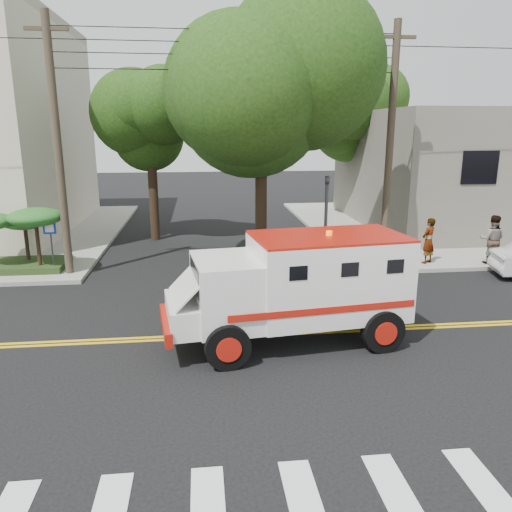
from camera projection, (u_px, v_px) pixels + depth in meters
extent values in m
plane|color=black|center=(234.00, 335.00, 13.09)|extent=(100.00, 100.00, 0.00)
cube|color=gray|center=(461.00, 225.00, 27.52)|extent=(17.00, 17.00, 0.15)
cube|color=#686259|center=(488.00, 168.00, 27.39)|extent=(14.00, 12.00, 6.00)
cylinder|color=#382D23|center=(58.00, 151.00, 17.13)|extent=(0.28, 0.28, 9.00)
cylinder|color=#382D23|center=(390.00, 149.00, 18.61)|extent=(0.28, 0.28, 9.00)
cylinder|color=black|center=(261.00, 177.00, 18.63)|extent=(0.44, 0.44, 7.00)
sphere|color=#15340E|center=(261.00, 78.00, 17.75)|extent=(5.32, 5.32, 5.32)
sphere|color=#15340E|center=(297.00, 59.00, 17.00)|extent=(4.56, 4.56, 4.56)
cylinder|color=black|center=(153.00, 182.00, 23.61)|extent=(0.44, 0.44, 5.60)
sphere|color=#15340E|center=(150.00, 120.00, 22.91)|extent=(3.92, 3.92, 3.92)
sphere|color=#15340E|center=(167.00, 111.00, 22.36)|extent=(3.36, 3.36, 3.36)
cylinder|color=black|center=(362.00, 169.00, 28.66)|extent=(0.44, 0.44, 5.95)
sphere|color=#15340E|center=(365.00, 115.00, 27.91)|extent=(4.20, 4.20, 4.20)
sphere|color=#15340E|center=(384.00, 106.00, 27.32)|extent=(3.60, 3.60, 3.60)
cylinder|color=#3F3F42|center=(326.00, 225.00, 18.44)|extent=(0.12, 0.12, 3.60)
imported|color=#3F3F42|center=(327.00, 188.00, 18.10)|extent=(0.15, 0.18, 0.90)
cylinder|color=#3F3F42|center=(52.00, 249.00, 18.14)|extent=(0.06, 0.06, 2.00)
cube|color=#0C33A5|center=(49.00, 228.00, 17.88)|extent=(0.45, 0.03, 0.45)
cube|color=#1E3314|center=(23.00, 265.00, 18.76)|extent=(3.20, 2.00, 0.24)
cylinder|color=black|center=(27.00, 242.00, 18.95)|extent=(0.14, 0.14, 1.36)
ellipsoid|color=#174D1C|center=(24.00, 222.00, 18.76)|extent=(1.55, 1.55, 0.54)
cylinder|color=black|center=(38.00, 243.00, 18.12)|extent=(0.14, 0.14, 1.68)
ellipsoid|color=#174D1C|center=(35.00, 217.00, 17.88)|extent=(1.91, 1.91, 0.66)
cube|color=white|center=(327.00, 276.00, 12.53)|extent=(3.97, 2.65, 2.00)
cube|color=white|center=(227.00, 291.00, 11.98)|extent=(1.78, 2.27, 1.62)
cube|color=black|center=(195.00, 276.00, 11.71)|extent=(0.26, 1.62, 0.67)
cube|color=white|center=(186.00, 313.00, 11.87)|extent=(1.09, 2.00, 0.67)
cube|color=#AC170D|center=(166.00, 325.00, 11.82)|extent=(0.43, 2.06, 0.33)
cube|color=#AC170D|center=(329.00, 236.00, 12.27)|extent=(3.97, 2.65, 0.06)
cylinder|color=black|center=(228.00, 347.00, 11.17)|extent=(1.08, 0.44, 1.05)
cylinder|color=black|center=(213.00, 314.00, 13.18)|extent=(1.08, 0.44, 1.05)
cylinder|color=black|center=(383.00, 331.00, 12.05)|extent=(1.08, 0.44, 1.05)
cylinder|color=black|center=(347.00, 302.00, 14.06)|extent=(1.08, 0.44, 1.05)
imported|color=gray|center=(428.00, 241.00, 19.30)|extent=(0.77, 0.71, 1.78)
imported|color=gray|center=(492.00, 239.00, 19.23)|extent=(1.16, 1.08, 1.90)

